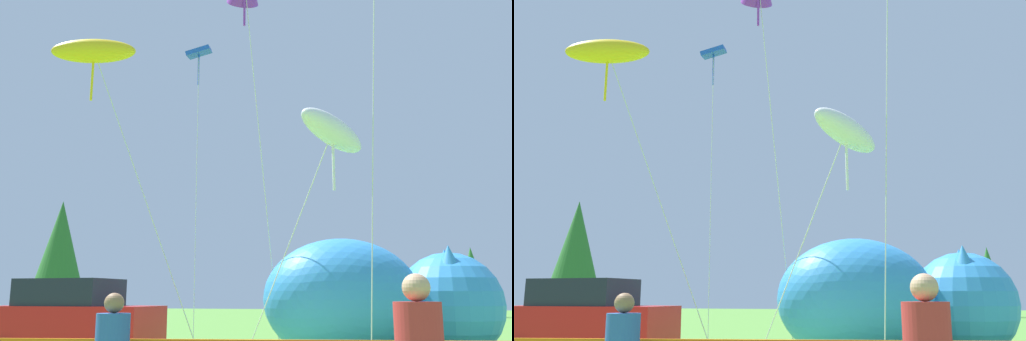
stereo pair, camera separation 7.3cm
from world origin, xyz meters
TOP-DOWN VIEW (x-y plane):
  - parked_car at (-5.01, 3.54)m, footprint 4.29×2.12m
  - inflatable_cat at (2.48, 5.34)m, footprint 6.48×4.85m
  - kite_blue_box at (-3.84, 9.03)m, footprint 1.07×1.35m
  - kite_yellow_hero at (-4.09, 2.16)m, footprint 3.47×2.56m
  - kite_white_ghost at (1.79, 2.16)m, footprint 3.10×2.05m
  - horizon_tree_east at (8.50, 38.10)m, footprint 2.24×2.24m
  - horizon_tree_west at (-23.44, 31.14)m, footprint 3.85×3.85m

SIDE VIEW (x-z plane):
  - parked_car at x=-5.01m, z-range -0.03..2.00m
  - inflatable_cat at x=2.48m, z-range -0.12..2.92m
  - horizon_tree_east at x=8.50m, z-range 0.61..5.96m
  - kite_white_ghost at x=1.79m, z-range 2.25..7.92m
  - horizon_tree_west at x=-23.44m, z-range 1.05..10.22m
  - kite_yellow_hero at x=-4.09m, z-range 3.56..11.59m
  - kite_blue_box at x=-3.84m, z-range 4.87..15.72m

